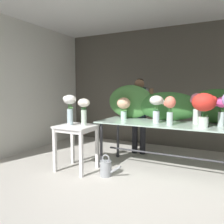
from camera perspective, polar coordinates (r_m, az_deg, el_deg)
The scene contains 16 objects.
ground_plane at distance 4.04m, azimuth 9.06°, elevation -13.77°, with size 7.43×7.43×0.00m, color beige.
wall_back at distance 5.44m, azimuth 14.78°, elevation 6.00°, with size 5.47×0.12×2.76m, color #5B564C.
wall_left at distance 5.31m, azimuth -20.17°, elevation 5.84°, with size 0.12×3.50×2.76m, color silver.
display_table_glass at distance 3.78m, azimuth 13.05°, elevation -4.41°, with size 2.18×0.87×0.81m.
side_table_white at distance 3.79m, azimuth -9.08°, elevation -5.16°, with size 0.60×0.56×0.75m.
florist at distance 4.67m, azimuth 6.87°, elevation 1.04°, with size 0.59×0.24×1.56m.
foliage_backdrop at distance 4.02m, azimuth 14.97°, elevation 1.76°, with size 2.40×0.30×0.62m.
vase_fuchsia_ranunculus at distance 3.66m, azimuth 26.07°, elevation 0.97°, with size 0.22×0.19×0.43m.
vase_rosy_stock at distance 3.77m, azimuth 20.93°, elevation 1.64°, with size 0.26×0.21×0.49m.
vase_scarlet_hydrangea at distance 3.45m, azimuth 22.33°, elevation 1.76°, with size 0.34×0.33×0.49m.
vase_ivory_tulips at distance 3.70m, azimuth 11.21°, elevation 1.78°, with size 0.24×0.22×0.44m.
vase_peach_roses at distance 4.10m, azimuth 3.01°, elevation 1.75°, with size 0.25×0.24×0.39m.
vase_coral_anemones at distance 3.51m, azimuth 14.47°, elevation 1.13°, with size 0.18×0.17×0.44m.
vase_white_roses_tall at distance 3.80m, azimuth -10.69°, elevation 1.60°, with size 0.22×0.21×0.50m.
vase_cream_lisianthus_tall at distance 3.71m, azimuth -7.17°, elevation 1.02°, with size 0.22×0.20×0.45m.
watering_can at distance 3.60m, azimuth -1.49°, elevation -14.05°, with size 0.35×0.18×0.34m.
Camera 1 is at (1.14, -1.94, 1.36)m, focal length 36.00 mm.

